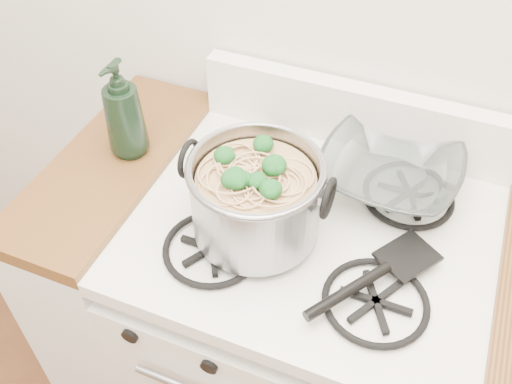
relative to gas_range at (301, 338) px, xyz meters
name	(u,v)px	position (x,y,z in m)	size (l,w,h in m)	color
gas_range	(301,338)	(0.00, 0.00, 0.00)	(0.76, 0.66, 0.92)	white
counter_left	(139,275)	(-0.51, 0.00, 0.02)	(0.25, 0.65, 0.92)	silver
stock_pot	(256,198)	(-0.11, -0.07, 0.57)	(0.30, 0.27, 0.18)	gray
spatula	(408,254)	(0.20, -0.03, 0.50)	(0.29, 0.31, 0.02)	black
glass_bowl	(388,177)	(0.12, 0.17, 0.50)	(0.12, 0.12, 0.03)	white
bottle	(123,110)	(-0.47, 0.05, 0.61)	(0.09, 0.09, 0.24)	black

